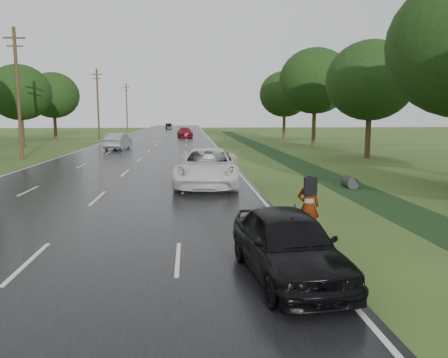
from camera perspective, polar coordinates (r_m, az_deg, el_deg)
ground at (r=11.39m, az=-24.23°, el=-10.11°), size 220.00×220.00×0.00m
road at (r=55.40m, az=-8.59°, el=4.73°), size 14.00×180.00×0.04m
edge_stripe_east at (r=55.35m, az=-1.58°, el=4.84°), size 0.12×180.00×0.01m
edge_stripe_west at (r=56.26m, az=-15.49°, el=4.60°), size 0.12×180.00×0.01m
center_line at (r=55.40m, az=-8.59°, el=4.75°), size 0.12×180.00×0.01m
drainage_ditch at (r=30.08m, az=10.24°, el=1.70°), size 2.20×120.00×0.56m
utility_pole_mid at (r=37.52m, az=-25.33°, el=10.24°), size 1.60×0.26×10.00m
utility_pole_far at (r=66.47m, az=-16.15°, el=9.56°), size 1.60×0.26×10.00m
utility_pole_distant at (r=96.06m, az=-12.59°, el=9.22°), size 1.60×0.26×10.00m
tree_east_c at (r=37.17m, az=18.60°, el=12.08°), size 7.00×7.00×9.29m
tree_east_d at (r=50.29m, az=11.82°, el=12.42°), size 8.00×8.00×10.76m
tree_east_f at (r=63.72m, az=7.93°, el=10.92°), size 7.20×7.20×9.62m
tree_west_d at (r=52.40m, az=-25.14°, el=10.19°), size 6.60×6.60×8.80m
tree_west_f at (r=65.90m, az=-21.38°, el=10.14°), size 7.00×7.00×9.29m
pedestrian at (r=12.76m, az=10.86°, el=-3.35°), size 0.81×0.77×1.75m
white_pickup at (r=21.38m, az=-2.10°, el=1.59°), size 3.58×6.71×1.79m
dark_sedan at (r=9.38m, az=8.36°, el=-8.39°), size 2.19×4.48×1.47m
silver_sedan at (r=44.99m, az=-13.68°, el=4.81°), size 2.24×5.03×1.60m
far_car_red at (r=67.48m, az=-5.14°, el=6.09°), size 2.61×5.37×1.51m
far_car_dark at (r=108.86m, az=-7.22°, el=6.88°), size 1.44×4.09×1.35m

